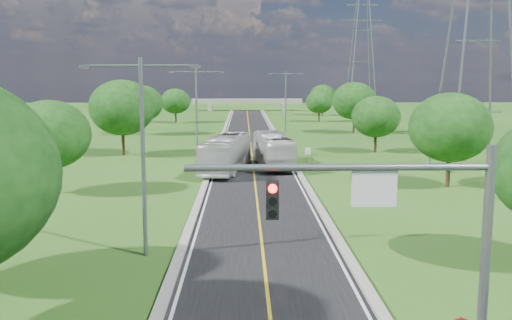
{
  "coord_description": "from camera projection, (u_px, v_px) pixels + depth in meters",
  "views": [
    {
      "loc": [
        -0.99,
        -16.27,
        9.03
      ],
      "look_at": [
        -0.06,
        25.23,
        3.0
      ],
      "focal_mm": 40.0,
      "sensor_mm": 36.0,
      "label": 1
    }
  ],
  "objects": [
    {
      "name": "streetlight_near_left",
      "position": [
        143.0,
        140.0,
        28.3
      ],
      "size": [
        5.9,
        0.25,
        10.0
      ],
      "color": "slate",
      "rests_on": "ground"
    },
    {
      "name": "tree_rc",
      "position": [
        376.0,
        117.0,
        68.57
      ],
      "size": [
        5.88,
        5.88,
        6.84
      ],
      "color": "black",
      "rests_on": "ground"
    },
    {
      "name": "streetlight_far_right",
      "position": [
        286.0,
        96.0,
        93.86
      ],
      "size": [
        5.9,
        0.25,
        10.0
      ],
      "color": "slate",
      "rests_on": "ground"
    },
    {
      "name": "curb_right",
      "position": [
        279.0,
        139.0,
        82.79
      ],
      "size": [
        0.5,
        150.0,
        0.22
      ],
      "primitive_type": "cube",
      "color": "gray",
      "rests_on": "ground"
    },
    {
      "name": "streetlight_mid_left",
      "position": [
        196.0,
        106.0,
        60.95
      ],
      "size": [
        5.9,
        0.25,
        10.0
      ],
      "color": "slate",
      "rests_on": "ground"
    },
    {
      "name": "tree_le",
      "position": [
        175.0,
        101.0,
        113.43
      ],
      "size": [
        5.88,
        5.88,
        6.84
      ],
      "color": "black",
      "rests_on": "ground"
    },
    {
      "name": "tree_rb",
      "position": [
        450.0,
        127.0,
        46.74
      ],
      "size": [
        6.72,
        6.72,
        7.82
      ],
      "color": "black",
      "rests_on": "ground"
    },
    {
      "name": "tree_re",
      "position": [
        319.0,
        102.0,
        116.09
      ],
      "size": [
        5.46,
        5.46,
        6.35
      ],
      "color": "black",
      "rests_on": "ground"
    },
    {
      "name": "power_tower_far",
      "position": [
        361.0,
        55.0,
        129.75
      ],
      "size": [
        9.0,
        6.4,
        28.0
      ],
      "color": "slate",
      "rests_on": "ground"
    },
    {
      "name": "bus_outbound",
      "position": [
        273.0,
        150.0,
        57.95
      ],
      "size": [
        3.87,
        12.16,
        3.33
      ],
      "primitive_type": "imported",
      "rotation": [
        0.0,
        0.0,
        3.23
      ],
      "color": "beige",
      "rests_on": "road"
    },
    {
      "name": "tree_lc",
      "position": [
        122.0,
        108.0,
        65.75
      ],
      "size": [
        7.56,
        7.56,
        8.79
      ],
      "color": "black",
      "rests_on": "ground"
    },
    {
      "name": "curb_left",
      "position": [
        221.0,
        139.0,
        82.6
      ],
      "size": [
        0.5,
        150.0,
        0.22
      ],
      "primitive_type": "cube",
      "color": "gray",
      "rests_on": "ground"
    },
    {
      "name": "tree_ld",
      "position": [
        142.0,
        104.0,
        89.54
      ],
      "size": [
        6.72,
        6.72,
        7.82
      ],
      "color": "black",
      "rests_on": "ground"
    },
    {
      "name": "tree_lb",
      "position": [
        50.0,
        135.0,
        44.1
      ],
      "size": [
        6.3,
        6.3,
        7.33
      ],
      "color": "black",
      "rests_on": "ground"
    },
    {
      "name": "bus_inbound",
      "position": [
        226.0,
        153.0,
        54.84
      ],
      "size": [
        4.91,
        12.68,
        3.45
      ],
      "primitive_type": "imported",
      "rotation": [
        0.0,
        0.0,
        -0.17
      ],
      "color": "silver",
      "rests_on": "road"
    },
    {
      "name": "signal_mast",
      "position": [
        412.0,
        227.0,
        15.8
      ],
      "size": [
        8.54,
        0.33,
        7.2
      ],
      "color": "slate",
      "rests_on": "ground"
    },
    {
      "name": "speed_limit_sign",
      "position": [
        308.0,
        155.0,
        54.88
      ],
      "size": [
        0.55,
        0.09,
        2.4
      ],
      "color": "slate",
      "rests_on": "ground"
    },
    {
      "name": "power_tower_near",
      "position": [
        479.0,
        26.0,
        55.46
      ],
      "size": [
        9.0,
        6.4,
        28.0
      ],
      "color": "slate",
      "rests_on": "ground"
    },
    {
      "name": "road",
      "position": [
        250.0,
        140.0,
        82.71
      ],
      "size": [
        8.0,
        150.0,
        0.06
      ],
      "primitive_type": "cube",
      "color": "black",
      "rests_on": "ground"
    },
    {
      "name": "tree_rd",
      "position": [
        354.0,
        101.0,
        92.22
      ],
      "size": [
        7.14,
        7.14,
        8.3
      ],
      "color": "black",
      "rests_on": "ground"
    },
    {
      "name": "tree_rf",
      "position": [
        323.0,
        96.0,
        135.87
      ],
      "size": [
        6.3,
        6.3,
        7.33
      ],
      "color": "black",
      "rests_on": "ground"
    },
    {
      "name": "overpass",
      "position": [
        247.0,
        102.0,
        155.58
      ],
      "size": [
        30.0,
        3.0,
        3.2
      ],
      "color": "gray",
      "rests_on": "ground"
    },
    {
      "name": "ground",
      "position": [
        251.0,
        145.0,
        76.78
      ],
      "size": [
        260.0,
        260.0,
        0.0
      ],
      "primitive_type": "plane",
      "color": "#1E4A14",
      "rests_on": "ground"
    }
  ]
}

